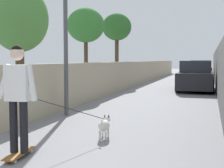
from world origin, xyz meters
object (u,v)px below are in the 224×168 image
tree_left_far (19,19)px  lamp_post (66,20)px  skateboard (19,153)px  person_skateboarder (18,90)px  tree_left_mid (117,28)px  car_near (196,77)px  tree_left_distant (86,26)px  car_far (201,71)px  dog (104,125)px

tree_left_far → lamp_post: size_ratio=1.04×
skateboard → person_skateboarder: 1.04m
tree_left_mid → car_near: 7.15m
skateboard → person_skateboarder: bearing=-172.9°
person_skateboarder → car_near: bearing=-10.2°
tree_left_mid → tree_left_distant: 6.02m
car_far → tree_left_far: bearing=162.3°
tree_left_mid → lamp_post: size_ratio=1.20×
tree_left_mid → lamp_post: bearing=-170.2°
tree_left_mid → person_skateboarder: bearing=-169.1°
tree_left_far → lamp_post: (-0.82, -2.06, -0.20)m
person_skateboarder → car_near: person_skateboarder is taller
skateboard → car_near: size_ratio=0.19×
tree_left_mid → person_skateboarder: (-16.17, -3.11, -2.61)m
lamp_post → skateboard: lamp_post is taller
tree_left_mid → dog: bearing=-164.5°
tree_left_mid → skateboard: (-16.17, -3.11, -3.65)m
skateboard → car_far: (21.29, -2.25, 0.65)m
tree_left_mid → lamp_post: tree_left_mid is taller
car_near → tree_left_far: bearing=146.0°
tree_left_mid → car_far: (5.13, -5.36, -3.01)m
car_far → tree_left_mid: bearing=133.7°
tree_left_far → car_far: bearing=-17.7°
tree_left_far → lamp_post: bearing=-111.7°
lamp_post → car_near: lamp_post is taller
lamp_post → tree_left_distant: bearing=17.1°
dog → car_near: car_near is taller
dog → car_far: car_far is taller
car_far → car_near: bearing=-180.0°
person_skateboarder → tree_left_far: bearing=33.2°
car_far → lamp_post: bearing=169.5°
dog → car_far: (19.67, -1.34, 0.44)m
car_near → tree_left_mid: bearing=55.8°
tree_left_mid → car_far: tree_left_mid is taller
tree_left_far → skateboard: tree_left_far is taller
tree_left_mid → car_near: bearing=-124.2°
tree_left_distant → car_far: tree_left_distant is taller
tree_left_mid → tree_left_distant: size_ratio=1.14×
tree_left_mid → tree_left_far: 11.53m
lamp_post → person_skateboarder: size_ratio=2.24×
person_skateboarder → tree_left_distant: bearing=16.1°
tree_left_far → car_far: size_ratio=1.06×
tree_left_distant → tree_left_far: bearing=178.8°
car_far → tree_left_distant: bearing=155.0°
tree_left_far → car_near: size_ratio=0.93×
tree_left_far → person_skateboarder: tree_left_far is taller
person_skateboarder → car_far: (21.29, -2.25, -0.39)m
person_skateboarder → skateboard: bearing=7.1°
tree_left_distant → person_skateboarder: bearing=-163.9°
tree_left_distant → dog: tree_left_distant is taller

